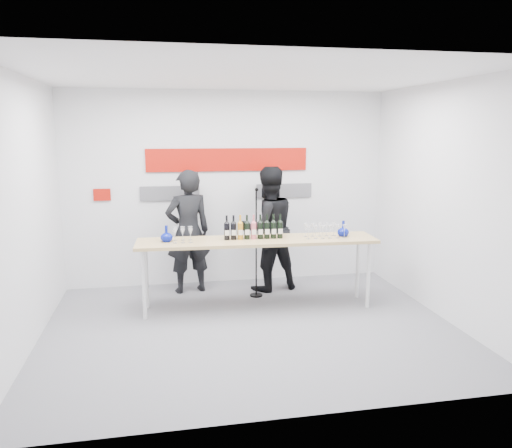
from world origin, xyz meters
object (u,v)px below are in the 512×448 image
tasting_table (257,244)px  mic_stand (256,264)px  presenter_left (188,232)px  presenter_right (268,229)px

tasting_table → mic_stand: mic_stand is taller
tasting_table → presenter_left: bearing=137.1°
tasting_table → mic_stand: (0.08, 0.48, -0.40)m
presenter_left → mic_stand: bearing=144.6°
tasting_table → mic_stand: size_ratio=2.02×
presenter_left → presenter_right: (1.19, -0.10, 0.02)m
presenter_left → presenter_right: size_ratio=0.98×
presenter_right → presenter_left: bearing=-18.8°
presenter_left → mic_stand: size_ratio=1.15×
tasting_table → presenter_right: 0.85m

